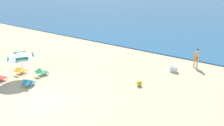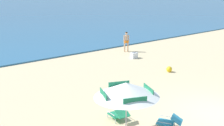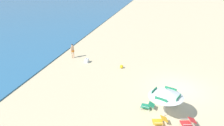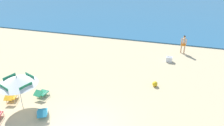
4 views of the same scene
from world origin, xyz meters
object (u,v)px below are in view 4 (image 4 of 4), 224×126
object	(u,v)px
lounge_chair_under_umbrella	(41,93)
person_standing_near_shore	(184,43)
lounge_chair_beside_umbrella	(42,113)
beach_umbrella_striped_main	(17,80)
lounge_chair_facing_sea	(11,97)
beach_ball	(155,84)
cooler_box	(169,59)

from	to	relation	value
lounge_chair_under_umbrella	person_standing_near_shore	world-z (taller)	person_standing_near_shore
lounge_chair_beside_umbrella	beach_umbrella_striped_main	bearing A→B (deg)	161.35
person_standing_near_shore	lounge_chair_under_umbrella	bearing A→B (deg)	-133.49
lounge_chair_facing_sea	beach_ball	world-z (taller)	lounge_chair_facing_sea
person_standing_near_shore	cooler_box	world-z (taller)	person_standing_near_shore
lounge_chair_beside_umbrella	cooler_box	xyz separation A→B (m)	(6.30, 8.47, -0.07)
lounge_chair_under_umbrella	beach_ball	world-z (taller)	lounge_chair_under_umbrella
beach_umbrella_striped_main	lounge_chair_beside_umbrella	world-z (taller)	beach_umbrella_striped_main
beach_ball	lounge_chair_under_umbrella	bearing A→B (deg)	-155.65
lounge_chair_under_umbrella	lounge_chair_beside_umbrella	xyz separation A→B (m)	(1.03, -1.63, -0.00)
beach_umbrella_striped_main	beach_ball	size ratio (longest dim) A/B	8.70
beach_umbrella_striped_main	beach_ball	bearing A→B (deg)	29.45
lounge_chair_facing_sea	person_standing_near_shore	distance (m)	13.79
person_standing_near_shore	beach_ball	world-z (taller)	person_standing_near_shore
lounge_chair_under_umbrella	person_standing_near_shore	bearing A→B (deg)	46.51
lounge_chair_under_umbrella	beach_ball	size ratio (longest dim) A/B	2.71
lounge_chair_facing_sea	lounge_chair_under_umbrella	bearing A→B (deg)	28.64
cooler_box	beach_ball	size ratio (longest dim) A/B	1.43
person_standing_near_shore	beach_ball	bearing A→B (deg)	-106.77
lounge_chair_facing_sea	beach_umbrella_striped_main	bearing A→B (deg)	-15.48
lounge_chair_under_umbrella	cooler_box	distance (m)	10.03
person_standing_near_shore	cooler_box	xyz separation A→B (m)	(-1.01, -1.95, -0.72)
person_standing_near_shore	cooler_box	distance (m)	2.32
beach_umbrella_striped_main	cooler_box	bearing A→B (deg)	44.96
cooler_box	beach_ball	xyz separation A→B (m)	(-0.74, -3.86, -0.03)
beach_ball	lounge_chair_beside_umbrella	bearing A→B (deg)	-140.35
cooler_box	beach_ball	distance (m)	3.93
beach_umbrella_striped_main	beach_ball	distance (m)	8.41
beach_umbrella_striped_main	beach_ball	xyz separation A→B (m)	(7.20, 4.06, -1.55)
lounge_chair_under_umbrella	person_standing_near_shore	distance (m)	12.14
lounge_chair_under_umbrella	lounge_chair_facing_sea	world-z (taller)	lounge_chair_under_umbrella
lounge_chair_facing_sea	person_standing_near_shore	xyz separation A→B (m)	(9.86, 9.62, 0.64)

